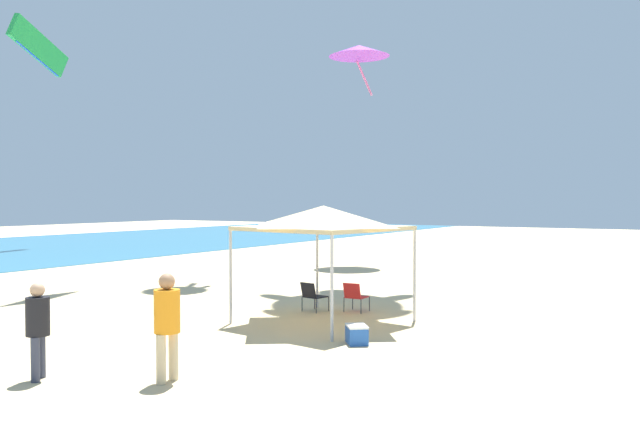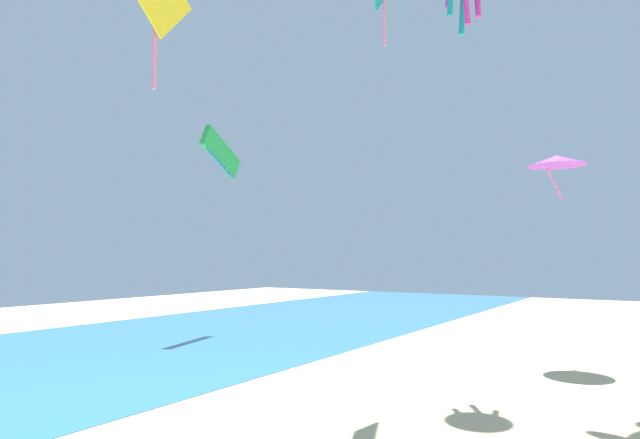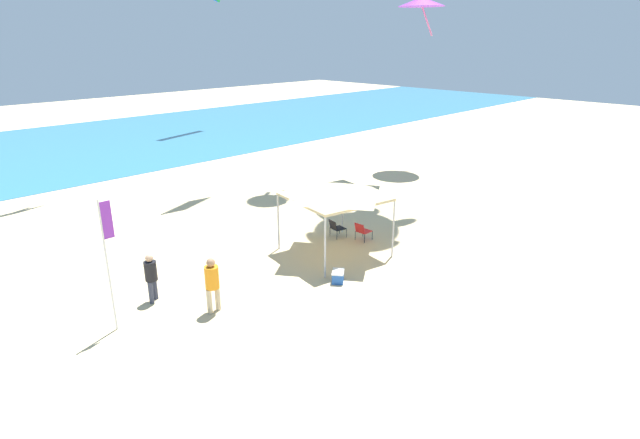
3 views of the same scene
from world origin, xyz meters
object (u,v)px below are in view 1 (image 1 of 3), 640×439
folding_chair_right_of_tent (312,294)px  kite_delta_purple (359,51)px  person_beachcomber (38,323)px  cooler_box (357,334)px  folding_chair_near_cooler (355,295)px  canopy_tent (324,218)px  kite_parafoil_green (39,47)px  person_by_tent (167,318)px

folding_chair_right_of_tent → kite_delta_purple: (13.45, 5.51, 9.76)m
person_beachcomber → kite_delta_purple: 24.27m
cooler_box → person_beachcomber: size_ratio=0.44×
folding_chair_near_cooler → person_beachcomber: person_beachcomber is taller
folding_chair_near_cooler → cooler_box: size_ratio=1.10×
canopy_tent → folding_chair_near_cooler: 2.77m
canopy_tent → kite_parafoil_green: bearing=64.9°
kite_parafoil_green → person_beachcomber: bearing=-142.5°
folding_chair_near_cooler → person_beachcomber: size_ratio=0.49×
folding_chair_near_cooler → cooler_box: (-3.56, -1.91, -0.27)m
kite_delta_purple → kite_parafoil_green: bearing=-103.9°
cooler_box → kite_parafoil_green: (15.16, 30.37, 12.42)m
canopy_tent → kite_delta_purple: (14.68, 6.58, 7.62)m
person_beachcomber → kite_delta_purple: kite_delta_purple is taller
kite_parafoil_green → kite_delta_purple: 22.09m
cooler_box → person_by_tent: person_by_tent is taller
folding_chair_near_cooler → person_by_tent: person_by_tent is taller
cooler_box → person_beachcomber: bearing=147.9°
folding_chair_right_of_tent → cooler_box: bearing=144.9°
cooler_box → folding_chair_near_cooler: bearing=28.2°
folding_chair_right_of_tent → cooler_box: size_ratio=1.10×
canopy_tent → cooler_box: bearing=-133.9°
folding_chair_near_cooler → person_by_tent: 7.95m
cooler_box → person_by_tent: bearing=162.8°
folding_chair_right_of_tent → folding_chair_near_cooler: bearing=-142.5°
cooler_box → person_beachcomber: 6.37m
canopy_tent → kite_delta_purple: kite_delta_purple is taller
folding_chair_right_of_tent → folding_chair_near_cooler: size_ratio=1.00×
canopy_tent → folding_chair_near_cooler: size_ratio=4.76×
person_beachcomber → canopy_tent: bearing=-46.8°
canopy_tent → folding_chair_near_cooler: bearing=1.1°
cooler_box → person_by_tent: 4.63m
kite_delta_purple → folding_chair_near_cooler: bearing=9.4°
canopy_tent → kite_parafoil_green: 33.02m
kite_parafoil_green → kite_delta_purple: kite_parafoil_green is taller
folding_chair_near_cooler → cooler_box: 4.05m
cooler_box → person_beachcomber: (-5.36, 3.36, 0.78)m
canopy_tent → person_beachcomber: (-7.16, 1.48, -1.63)m
kite_parafoil_green → person_by_tent: bearing=-139.2°
canopy_tent → cooler_box: size_ratio=5.26×
canopy_tent → person_by_tent: size_ratio=2.11×
person_by_tent → kite_parafoil_green: size_ratio=0.36×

